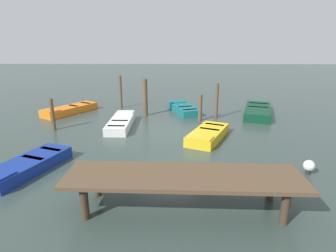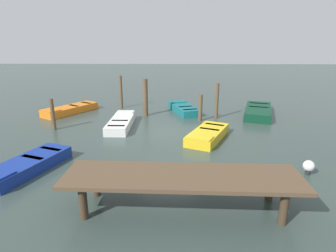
% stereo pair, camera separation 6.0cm
% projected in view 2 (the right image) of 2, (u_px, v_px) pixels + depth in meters
% --- Properties ---
extents(ground_plane, '(80.00, 80.00, 0.00)m').
position_uv_depth(ground_plane, '(168.00, 133.00, 12.95)').
color(ground_plane, '#33423D').
extents(dock_segment, '(5.92, 1.65, 0.95)m').
position_uv_depth(dock_segment, '(182.00, 179.00, 6.91)').
color(dock_segment, brown).
rests_on(dock_segment, ground_plane).
extents(rowboat_yellow, '(2.21, 3.05, 0.46)m').
position_uv_depth(rowboat_yellow, '(208.00, 134.00, 12.11)').
color(rowboat_yellow, gold).
rests_on(rowboat_yellow, ground_plane).
extents(rowboat_teal, '(1.94, 3.00, 0.46)m').
position_uv_depth(rowboat_teal, '(184.00, 109.00, 16.71)').
color(rowboat_teal, '#14666B').
rests_on(rowboat_teal, ground_plane).
extents(rowboat_dark_green, '(2.49, 4.09, 0.46)m').
position_uv_depth(rowboat_dark_green, '(258.00, 111.00, 16.09)').
color(rowboat_dark_green, '#0C3823').
rests_on(rowboat_dark_green, ground_plane).
extents(rowboat_orange, '(2.70, 3.41, 0.46)m').
position_uv_depth(rowboat_orange, '(70.00, 109.00, 16.52)').
color(rowboat_orange, orange).
rests_on(rowboat_orange, ground_plane).
extents(rowboat_blue, '(2.06, 3.17, 0.46)m').
position_uv_depth(rowboat_blue, '(27.00, 165.00, 9.14)').
color(rowboat_blue, navy).
rests_on(rowboat_blue, ground_plane).
extents(rowboat_white, '(1.02, 3.22, 0.46)m').
position_uv_depth(rowboat_white, '(121.00, 122.00, 13.89)').
color(rowboat_white, silver).
rests_on(rowboat_white, ground_plane).
extents(mooring_piling_near_left, '(0.17, 0.17, 2.05)m').
position_uv_depth(mooring_piling_near_left, '(121.00, 92.00, 17.56)').
color(mooring_piling_near_left, brown).
rests_on(mooring_piling_near_left, ground_plane).
extents(mooring_piling_mid_left, '(0.17, 0.17, 1.94)m').
position_uv_depth(mooring_piling_mid_left, '(217.00, 101.00, 15.21)').
color(mooring_piling_mid_left, brown).
rests_on(mooring_piling_mid_left, ground_plane).
extents(mooring_piling_center, '(0.20, 0.20, 1.42)m').
position_uv_depth(mooring_piling_center, '(200.00, 108.00, 14.77)').
color(mooring_piling_center, brown).
rests_on(mooring_piling_center, ground_plane).
extents(mooring_piling_near_right, '(0.18, 0.18, 1.52)m').
position_uv_depth(mooring_piling_near_right, '(53.00, 114.00, 13.26)').
color(mooring_piling_near_right, brown).
rests_on(mooring_piling_near_right, ground_plane).
extents(mooring_piling_far_left, '(0.27, 0.27, 2.09)m').
position_uv_depth(mooring_piling_far_left, '(145.00, 98.00, 15.70)').
color(mooring_piling_far_left, brown).
rests_on(mooring_piling_far_left, ground_plane).
extents(marker_buoy, '(0.36, 0.36, 0.48)m').
position_uv_depth(marker_buoy, '(309.00, 166.00, 8.89)').
color(marker_buoy, '#262626').
rests_on(marker_buoy, ground_plane).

